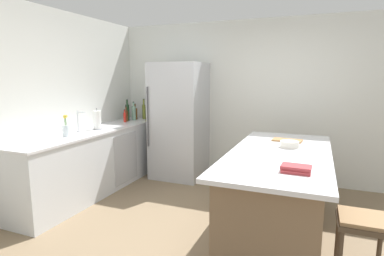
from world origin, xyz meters
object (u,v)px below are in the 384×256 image
at_px(olive_oil_bottle, 144,111).
at_px(syrup_bottle, 126,116).
at_px(bar_stool, 362,232).
at_px(cutting_board, 287,140).
at_px(mixing_bowl, 289,144).
at_px(whiskey_bottle, 135,113).
at_px(wine_bottle, 127,112).
at_px(kitchen_island, 278,193).
at_px(cookbook_stack, 296,169).
at_px(hot_sauce_bottle, 125,117).
at_px(refrigerator, 179,121).
at_px(paper_towel_roll, 97,120).
at_px(gin_bottle, 134,113).
at_px(flower_vase, 66,129).
at_px(sink_faucet, 79,121).

height_order(olive_oil_bottle, syrup_bottle, olive_oil_bottle).
relative_size(bar_stool, cutting_board, 1.85).
bearing_deg(mixing_bowl, whiskey_bottle, 156.30).
relative_size(wine_bottle, cutting_board, 1.02).
bearing_deg(wine_bottle, mixing_bowl, -20.33).
relative_size(kitchen_island, cookbook_stack, 9.31).
bearing_deg(mixing_bowl, wine_bottle, 159.67).
height_order(hot_sauce_bottle, cutting_board, hot_sauce_bottle).
xyz_separation_m(refrigerator, paper_towel_roll, (-0.84, -1.06, 0.10)).
xyz_separation_m(kitchen_island, cutting_board, (0.02, 0.62, 0.46)).
relative_size(cookbook_stack, cutting_board, 0.68).
height_order(refrigerator, whiskey_bottle, refrigerator).
distance_m(whiskey_bottle, hot_sauce_bottle, 0.38).
relative_size(kitchen_island, mixing_bowl, 11.06).
xyz_separation_m(kitchen_island, cookbook_stack, (0.20, -0.67, 0.48)).
height_order(kitchen_island, mixing_bowl, mixing_bowl).
relative_size(gin_bottle, hot_sauce_bottle, 1.48).
relative_size(refrigerator, olive_oil_bottle, 5.22).
bearing_deg(flower_vase, hot_sauce_bottle, 91.41).
xyz_separation_m(cookbook_stack, mixing_bowl, (-0.13, 0.93, 0.01)).
height_order(flower_vase, mixing_bowl, flower_vase).
distance_m(bar_stool, syrup_bottle, 4.02).
xyz_separation_m(whiskey_bottle, cutting_board, (2.73, -0.87, -0.12)).
relative_size(paper_towel_roll, mixing_bowl, 1.51).
bearing_deg(mixing_bowl, cutting_board, 99.00).
xyz_separation_m(sink_faucet, syrup_bottle, (0.00, 1.15, -0.06)).
height_order(syrup_bottle, cutting_board, syrup_bottle).
height_order(gin_bottle, cookbook_stack, gin_bottle).
relative_size(syrup_bottle, cutting_board, 0.73).
bearing_deg(flower_vase, syrup_bottle, 92.99).
bearing_deg(syrup_bottle, paper_towel_roll, -84.57).
distance_m(mixing_bowl, cutting_board, 0.36).
bearing_deg(olive_oil_bottle, cutting_board, -20.49).
xyz_separation_m(whiskey_bottle, wine_bottle, (-0.05, -0.17, 0.04)).
relative_size(wine_bottle, cookbook_stack, 1.51).
xyz_separation_m(paper_towel_roll, cutting_board, (2.66, 0.27, -0.14)).
relative_size(flower_vase, cookbook_stack, 1.16).
bearing_deg(sink_faucet, kitchen_island, -1.50).
xyz_separation_m(flower_vase, gin_bottle, (-0.04, 1.66, 0.03)).
bearing_deg(paper_towel_roll, gin_bottle, 92.28).
xyz_separation_m(refrigerator, hot_sauce_bottle, (-0.87, -0.30, 0.06)).
distance_m(flower_vase, hot_sauce_bottle, 1.37).
height_order(sink_faucet, wine_bottle, wine_bottle).
distance_m(kitchen_island, refrigerator, 2.35).
height_order(cookbook_stack, mixing_bowl, mixing_bowl).
bearing_deg(flower_vase, olive_oil_bottle, 88.27).
relative_size(flower_vase, syrup_bottle, 1.08).
height_order(flower_vase, paper_towel_roll, paper_towel_roll).
height_order(refrigerator, paper_towel_roll, refrigerator).
bearing_deg(sink_faucet, flower_vase, -76.11).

